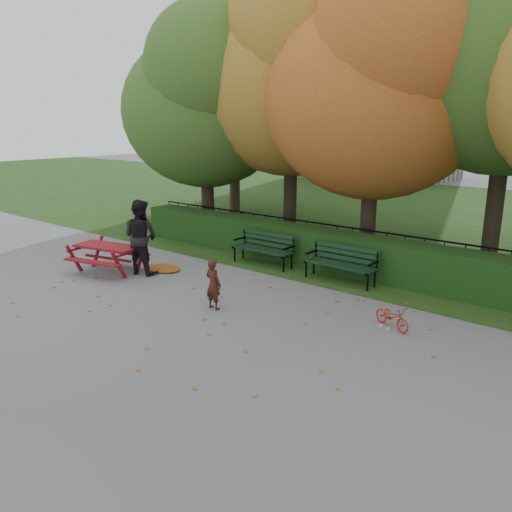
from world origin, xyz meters
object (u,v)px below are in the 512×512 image
Objects in this scene: tree_b at (297,68)px; bicycle at (392,317)px; bench_right at (342,261)px; picnic_table at (107,251)px; bench_left at (265,246)px; child at (213,284)px; tree_c at (384,81)px; tree_f at (236,73)px; tree_a at (207,99)px; adult at (141,237)px.

tree_b is 10.17× the size of bicycle.
bench_right is 0.92× the size of picnic_table.
bench_left is 1.67× the size of child.
tree_c is 7.42× the size of child.
bench_left is at bearing 89.76° from bicycle.
tree_b is at bearing 62.45° from picnic_table.
tree_c is 0.87× the size of tree_f.
tree_a is at bearing -176.35° from tree_c.
tree_f is at bearing 136.49° from bench_left.
bicycle is at bearing 173.99° from adult.
adult is (-1.97, -2.64, 0.44)m from bench_left.
adult reaches higher than child.
tree_c is 4.44× the size of bench_right.
picnic_table is 2.27× the size of bicycle.
bicycle is (4.59, -1.92, -0.29)m from bench_left.
bench_right is at bearing -33.92° from tree_f.
tree_b reaches higher than picnic_table.
bicycle is at bearing -41.26° from bench_right.
adult is at bearing -126.68° from bench_left.
bicycle is (2.19, -1.92, -0.29)m from bench_right.
tree_b reaches higher than child.
picnic_table is at bearing -131.84° from tree_c.
tree_b reaches higher than tree_a.
tree_c is 8.66m from tree_f.
tree_b is at bearing -68.13° from child.
child is at bearing 155.61° from adult.
tree_a is at bearing -62.02° from tree_f.
tree_a is 8.33m from child.
bicycle is (6.56, 0.72, -0.74)m from adult.
child is (-1.14, -3.33, 0.02)m from bench_right.
tree_f is at bearing 117.98° from tree_a.
tree_a is 6.06m from adult.
tree_a is at bearing -79.17° from adult.
child reaches higher than bicycle.
tree_a reaches higher than bench_right.
tree_b is at bearing 139.33° from bench_right.
bench_left is 1.00× the size of bench_right.
child is (3.97, -0.18, -0.03)m from picnic_table.
tree_b is at bearing 23.05° from tree_a.
bench_right is (8.23, -5.54, -5.17)m from tree_f.
tree_a is at bearing 163.39° from bench_right.
bench_left is at bearing -43.51° from tree_f.
bench_right is at bearing 0.00° from bench_left.
tree_f is at bearing 157.65° from tree_c.
bench_right is 0.93× the size of adult.
tree_b is 1.10× the size of tree_c.
tree_c reaches higher than bench_left.
bench_right is 5.12m from adult.
child is (1.26, -3.33, 0.02)m from bench_left.
picnic_table reaches higher than bicycle.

